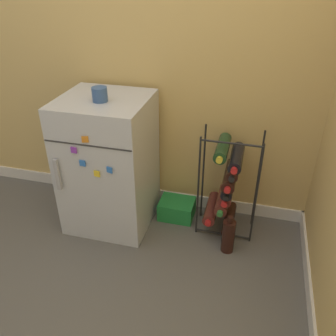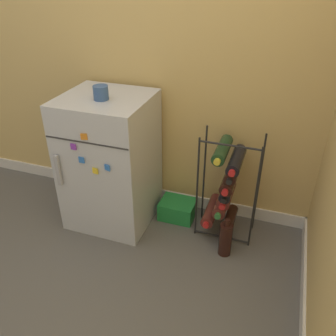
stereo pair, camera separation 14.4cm
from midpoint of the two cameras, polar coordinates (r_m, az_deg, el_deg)
name	(u,v)px [view 2 (the right image)]	position (r m, az deg, el deg)	size (l,w,h in m)	color
ground_plane	(140,248)	(2.28, -2.72, -12.80)	(14.00, 14.00, 0.00)	#56544F
wall_back	(170,23)	(2.22, 2.28, 22.16)	(6.95, 0.07, 2.50)	tan
mini_fridge	(110,161)	(2.31, -7.46, 1.04)	(0.53, 0.53, 0.87)	#B7BABF
wine_rack	(226,187)	(2.23, 11.18, -3.03)	(0.36, 0.33, 0.70)	black
soda_box	(178,209)	(2.48, 3.22, -6.64)	(0.24, 0.19, 0.13)	#1E7F38
fridge_top_cup	(101,93)	(2.08, -8.74, 11.83)	(0.09, 0.09, 0.08)	#335184
loose_bottle_floor	(225,239)	(2.21, 11.09, -11.14)	(0.08, 0.08, 0.26)	black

